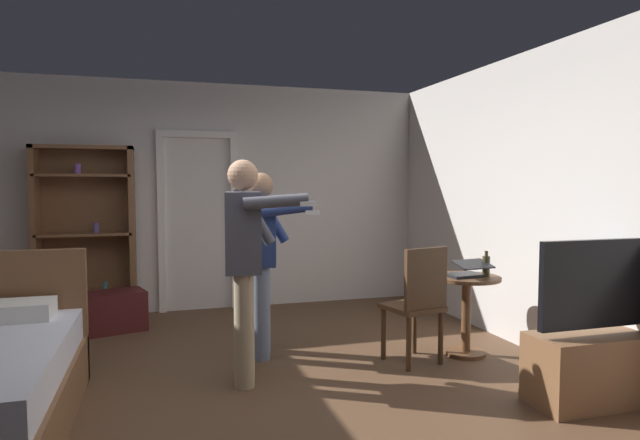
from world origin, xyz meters
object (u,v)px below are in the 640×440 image
laptop (467,271)px  person_blue_shirt (245,255)px  tv_flatscreen (600,355)px  suitcase_dark (114,311)px  bottle_on_table (486,266)px  person_striped_shirt (262,251)px  wooden_chair (418,300)px  bookshelf (86,226)px  side_table (466,302)px

laptop → person_blue_shirt: bearing=-178.6°
tv_flatscreen → suitcase_dark: tv_flatscreen is taller
bottle_on_table → person_striped_shirt: bearing=162.5°
laptop → bottle_on_table: bottle_on_table is taller
wooden_chair → person_blue_shirt: size_ratio=0.59×
laptop → suitcase_dark: 3.53m
bookshelf → laptop: size_ratio=5.27×
side_table → laptop: (-0.02, -0.04, 0.29)m
tv_flatscreen → person_striped_shirt: person_striped_shirt is taller
laptop → suitcase_dark: bearing=149.7°
person_blue_shirt → bookshelf: bearing=120.4°
tv_flatscreen → side_table: (-0.32, 1.18, 0.13)m
bottle_on_table → wooden_chair: bearing=-177.1°
bookshelf → person_blue_shirt: size_ratio=1.14×
side_table → laptop: bearing=-120.1°
person_striped_shirt → wooden_chair: bearing=-27.5°
laptop → suitcase_dark: laptop is taller
wooden_chair → bottle_on_table: bearing=2.9°
tv_flatscreen → bottle_on_table: 1.21m
wooden_chair → person_striped_shirt: size_ratio=0.62×
laptop → suitcase_dark: (-3.01, 1.76, -0.55)m
wooden_chair → suitcase_dark: size_ratio=1.66×
laptop → person_blue_shirt: size_ratio=0.22×
bottle_on_table → person_blue_shirt: bearing=-179.7°
side_table → tv_flatscreen: bearing=-75.0°
bookshelf → person_striped_shirt: bearing=-47.4°
bookshelf → wooden_chair: (2.83, -2.40, -0.50)m
side_table → person_striped_shirt: (-1.72, 0.51, 0.46)m
suitcase_dark → bookshelf: bearing=102.7°
suitcase_dark → person_blue_shirt: bearing=-75.6°
bookshelf → bottle_on_table: size_ratio=8.42×
wooden_chair → side_table: bearing=12.1°
side_table → bottle_on_table: bottle_on_table is taller
bookshelf → person_striped_shirt: 2.42m
person_blue_shirt → suitcase_dark: bearing=120.7°
laptop → bookshelf: bearing=145.0°
tv_flatscreen → laptop: bearing=106.7°
suitcase_dark → person_striped_shirt: bearing=-59.0°
side_table → wooden_chair: size_ratio=0.71×
person_blue_shirt → suitcase_dark: person_blue_shirt is taller
bookshelf → tv_flatscreen: bearing=-43.4°
wooden_chair → person_blue_shirt: 1.50m
bookshelf → laptop: 4.07m
side_table → suitcase_dark: size_ratio=1.18×
bottle_on_table → tv_flatscreen: bearing=-80.9°
bookshelf → suitcase_dark: (0.32, -0.57, -0.84)m
tv_flatscreen → side_table: tv_flatscreen is taller
bottle_on_table → person_blue_shirt: size_ratio=0.13×
person_striped_shirt → bookshelf: bearing=132.6°
side_table → person_blue_shirt: size_ratio=0.41×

